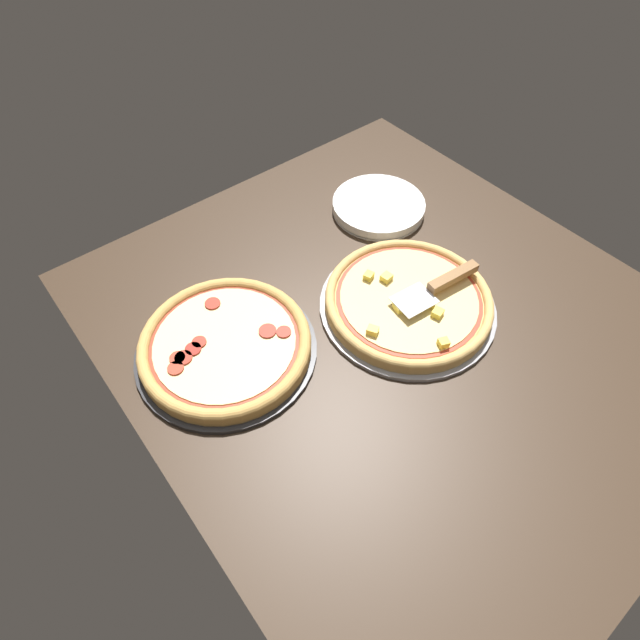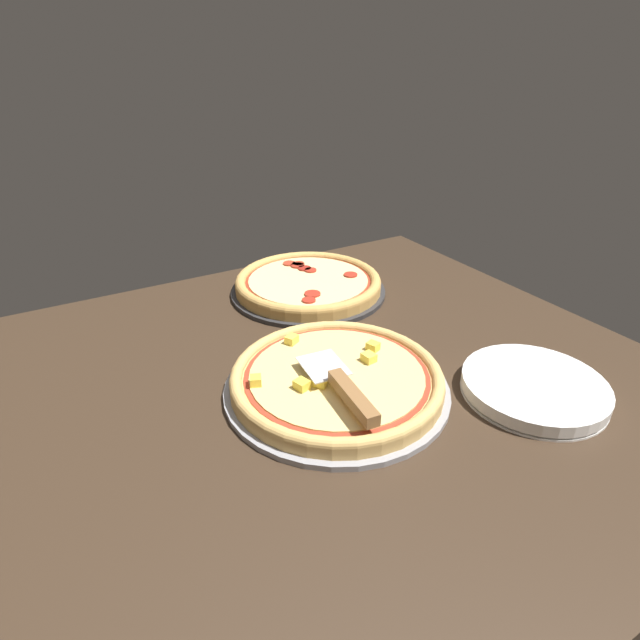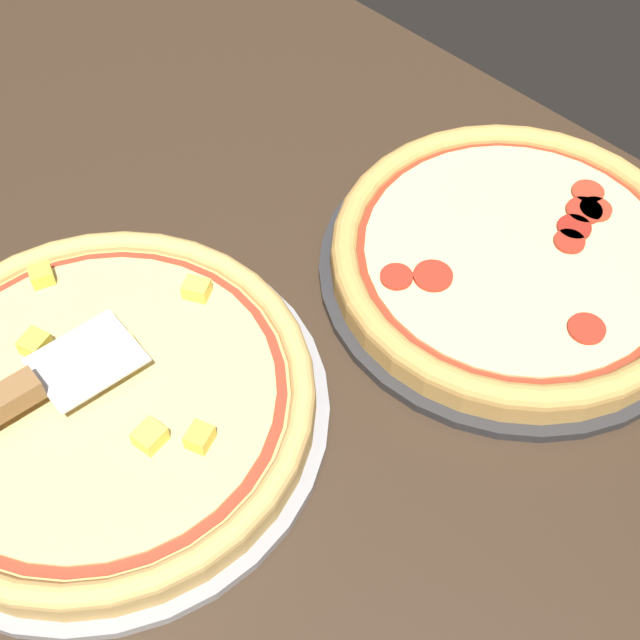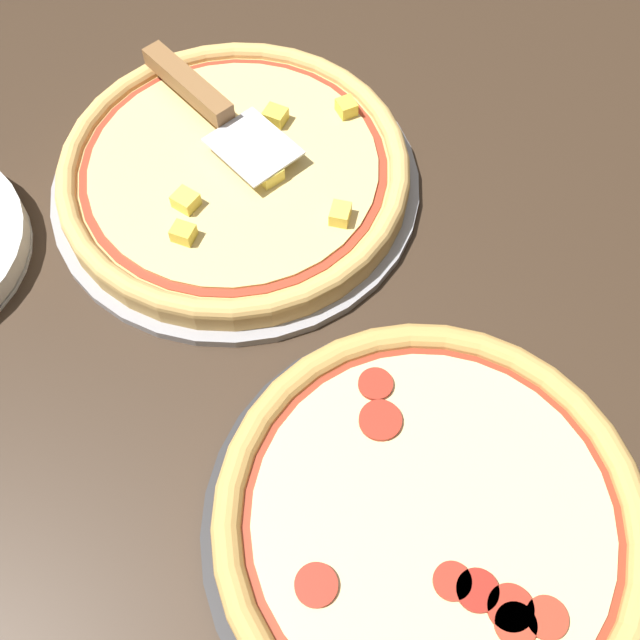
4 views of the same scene
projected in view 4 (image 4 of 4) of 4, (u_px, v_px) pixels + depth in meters
ground_plane at (275, 219)px, 78.07cm from camera, size 120.65×107.82×3.60cm
pizza_pan_front at (236, 184)px, 77.45cm from camera, size 37.83×37.83×1.00cm
pizza_front at (235, 170)px, 75.59cm from camera, size 35.56×35.56×3.96cm
pizza_pan_back at (428, 526)px, 60.00cm from camera, size 36.42×36.42×1.00cm
pizza_back at (431, 520)px, 58.11cm from camera, size 34.23×34.23×3.30cm
serving_spatula at (200, 95)px, 76.41cm from camera, size 7.44×21.24×2.00cm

